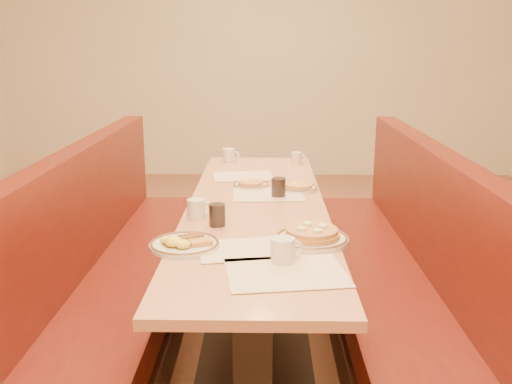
{
  "coord_description": "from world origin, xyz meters",
  "views": [
    {
      "loc": [
        0.04,
        -2.79,
        1.55
      ],
      "look_at": [
        0.0,
        -0.12,
        0.85
      ],
      "focal_mm": 40.0,
      "sensor_mm": 36.0,
      "label": 1
    }
  ],
  "objects_px": {
    "diner_table": "(256,274)",
    "soda_tumbler_mid": "(278,187)",
    "pancake_plate": "(312,236)",
    "coffee_mug_b": "(197,208)",
    "booth_left": "(118,275)",
    "booth_right": "(396,277)",
    "coffee_mug_c": "(297,158)",
    "eggs_plate": "(184,244)",
    "coffee_mug_a": "(284,250)",
    "soda_tumbler_near": "(217,215)",
    "coffee_mug_d": "(229,155)"
  },
  "relations": [
    {
      "from": "diner_table",
      "to": "soda_tumbler_mid",
      "type": "distance_m",
      "value": 0.47
    },
    {
      "from": "pancake_plate",
      "to": "coffee_mug_b",
      "type": "bearing_deg",
      "value": 147.8
    },
    {
      "from": "diner_table",
      "to": "soda_tumbler_mid",
      "type": "relative_size",
      "value": 23.76
    },
    {
      "from": "pancake_plate",
      "to": "soda_tumbler_mid",
      "type": "relative_size",
      "value": 2.91
    },
    {
      "from": "booth_left",
      "to": "booth_right",
      "type": "bearing_deg",
      "value": 0.0
    },
    {
      "from": "coffee_mug_b",
      "to": "coffee_mug_c",
      "type": "bearing_deg",
      "value": 50.89
    },
    {
      "from": "booth_left",
      "to": "pancake_plate",
      "type": "distance_m",
      "value": 1.19
    },
    {
      "from": "eggs_plate",
      "to": "booth_left",
      "type": "bearing_deg",
      "value": 125.58
    },
    {
      "from": "coffee_mug_c",
      "to": "coffee_mug_a",
      "type": "bearing_deg",
      "value": -71.67
    },
    {
      "from": "coffee_mug_c",
      "to": "coffee_mug_b",
      "type": "bearing_deg",
      "value": -90.25
    },
    {
      "from": "booth_left",
      "to": "eggs_plate",
      "type": "relative_size",
      "value": 8.79
    },
    {
      "from": "booth_left",
      "to": "soda_tumbler_mid",
      "type": "xyz_separation_m",
      "value": [
        0.85,
        0.16,
        0.44
      ]
    },
    {
      "from": "booth_right",
      "to": "coffee_mug_b",
      "type": "xyz_separation_m",
      "value": [
        -1.01,
        -0.23,
        0.44
      ]
    },
    {
      "from": "coffee_mug_a",
      "to": "soda_tumbler_mid",
      "type": "distance_m",
      "value": 0.95
    },
    {
      "from": "booth_left",
      "to": "coffee_mug_b",
      "type": "distance_m",
      "value": 0.67
    },
    {
      "from": "pancake_plate",
      "to": "soda_tumbler_near",
      "type": "bearing_deg",
      "value": 152.85
    },
    {
      "from": "diner_table",
      "to": "pancake_plate",
      "type": "distance_m",
      "value": 0.72
    },
    {
      "from": "soda_tumbler_near",
      "to": "soda_tumbler_mid",
      "type": "xyz_separation_m",
      "value": [
        0.29,
        0.5,
        0.0
      ]
    },
    {
      "from": "booth_right",
      "to": "coffee_mug_d",
      "type": "bearing_deg",
      "value": 130.48
    },
    {
      "from": "booth_left",
      "to": "coffee_mug_c",
      "type": "distance_m",
      "value": 1.5
    },
    {
      "from": "soda_tumbler_mid",
      "to": "booth_left",
      "type": "bearing_deg",
      "value": -169.08
    },
    {
      "from": "coffee_mug_b",
      "to": "coffee_mug_a",
      "type": "bearing_deg",
      "value": -70.98
    },
    {
      "from": "diner_table",
      "to": "coffee_mug_a",
      "type": "xyz_separation_m",
      "value": [
        0.11,
        -0.79,
        0.43
      ]
    },
    {
      "from": "booth_left",
      "to": "eggs_plate",
      "type": "xyz_separation_m",
      "value": [
        0.45,
        -0.63,
        0.41
      ]
    },
    {
      "from": "booth_left",
      "to": "booth_right",
      "type": "relative_size",
      "value": 1.0
    },
    {
      "from": "coffee_mug_a",
      "to": "coffee_mug_d",
      "type": "xyz_separation_m",
      "value": [
        -0.32,
        1.89,
        -0.0
      ]
    },
    {
      "from": "coffee_mug_b",
      "to": "coffee_mug_c",
      "type": "xyz_separation_m",
      "value": [
        0.54,
        1.26,
        -0.01
      ]
    },
    {
      "from": "diner_table",
      "to": "coffee_mug_b",
      "type": "height_order",
      "value": "coffee_mug_b"
    },
    {
      "from": "diner_table",
      "to": "booth_left",
      "type": "distance_m",
      "value": 0.73
    },
    {
      "from": "booth_left",
      "to": "coffee_mug_c",
      "type": "bearing_deg",
      "value": 45.99
    },
    {
      "from": "eggs_plate",
      "to": "coffee_mug_c",
      "type": "bearing_deg",
      "value": 71.83
    },
    {
      "from": "coffee_mug_d",
      "to": "soda_tumbler_near",
      "type": "bearing_deg",
      "value": -74.98
    },
    {
      "from": "coffee_mug_b",
      "to": "soda_tumbler_near",
      "type": "bearing_deg",
      "value": -63.15
    },
    {
      "from": "booth_left",
      "to": "soda_tumbler_near",
      "type": "relative_size",
      "value": 24.57
    },
    {
      "from": "soda_tumbler_near",
      "to": "booth_right",
      "type": "bearing_deg",
      "value": 20.61
    },
    {
      "from": "diner_table",
      "to": "coffee_mug_b",
      "type": "relative_size",
      "value": 21.05
    },
    {
      "from": "diner_table",
      "to": "coffee_mug_c",
      "type": "height_order",
      "value": "coffee_mug_c"
    },
    {
      "from": "coffee_mug_c",
      "to": "soda_tumbler_mid",
      "type": "xyz_separation_m",
      "value": [
        -0.15,
        -0.87,
        0.01
      ]
    },
    {
      "from": "coffee_mug_c",
      "to": "coffee_mug_d",
      "type": "xyz_separation_m",
      "value": [
        -0.47,
        0.07,
        0.01
      ]
    },
    {
      "from": "coffee_mug_a",
      "to": "soda_tumbler_mid",
      "type": "relative_size",
      "value": 1.2
    },
    {
      "from": "diner_table",
      "to": "coffee_mug_c",
      "type": "xyz_separation_m",
      "value": [
        0.26,
        1.03,
        0.42
      ]
    },
    {
      "from": "pancake_plate",
      "to": "soda_tumbler_near",
      "type": "relative_size",
      "value": 3.01
    },
    {
      "from": "eggs_plate",
      "to": "coffee_mug_a",
      "type": "xyz_separation_m",
      "value": [
        0.4,
        -0.16,
        0.03
      ]
    },
    {
      "from": "booth_left",
      "to": "soda_tumbler_mid",
      "type": "bearing_deg",
      "value": 10.92
    },
    {
      "from": "eggs_plate",
      "to": "soda_tumbler_mid",
      "type": "relative_size",
      "value": 2.7
    },
    {
      "from": "eggs_plate",
      "to": "soda_tumbler_mid",
      "type": "bearing_deg",
      "value": 63.38
    },
    {
      "from": "diner_table",
      "to": "soda_tumbler_near",
      "type": "bearing_deg",
      "value": -116.72
    },
    {
      "from": "coffee_mug_c",
      "to": "soda_tumbler_mid",
      "type": "bearing_deg",
      "value": -76.64
    },
    {
      "from": "eggs_plate",
      "to": "coffee_mug_c",
      "type": "height_order",
      "value": "coffee_mug_c"
    },
    {
      "from": "coffee_mug_a",
      "to": "soda_tumbler_mid",
      "type": "height_order",
      "value": "soda_tumbler_mid"
    }
  ]
}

